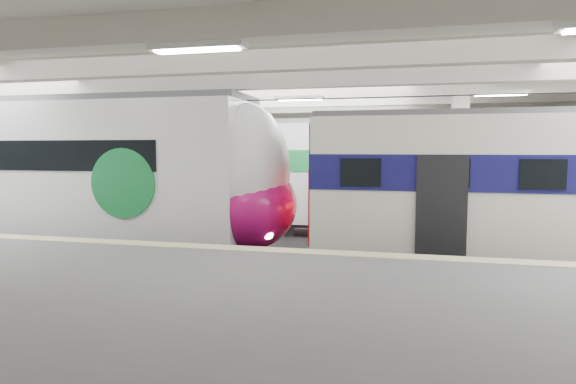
# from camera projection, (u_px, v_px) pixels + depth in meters

# --- Properties ---
(station_hall) EXTENTS (36.00, 24.00, 5.75)m
(station_hall) POSITION_uv_depth(u_px,v_px,m) (269.00, 152.00, 11.93)
(station_hall) COLOR black
(station_hall) RESTS_ON ground
(modern_emu) EXTENTS (15.35, 3.17, 4.88)m
(modern_emu) POSITION_uv_depth(u_px,v_px,m) (80.00, 178.00, 15.22)
(modern_emu) COLOR white
(modern_emu) RESTS_ON ground
(older_rer) EXTENTS (12.92, 2.85, 4.29)m
(older_rer) POSITION_uv_depth(u_px,v_px,m) (569.00, 192.00, 12.04)
(older_rer) COLOR white
(older_rer) RESTS_ON ground
(far_train) EXTENTS (13.98, 3.13, 4.45)m
(far_train) POSITION_uv_depth(u_px,v_px,m) (211.00, 173.00, 20.06)
(far_train) COLOR white
(far_train) RESTS_ON ground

